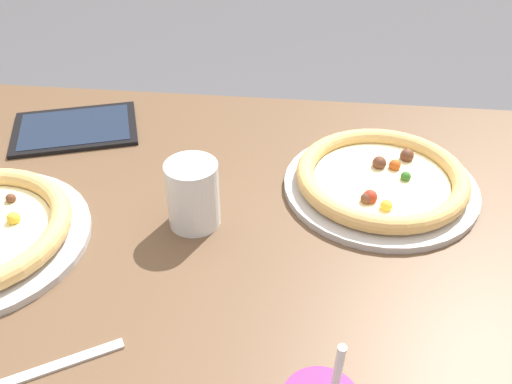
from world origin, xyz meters
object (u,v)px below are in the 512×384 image
at_px(pizza_far, 381,180).
at_px(tablet, 75,128).
at_px(water_cup_clear, 193,194).
at_px(fork, 31,375).

xyz_separation_m(pizza_far, tablet, (-0.59, 0.14, -0.02)).
relative_size(water_cup_clear, tablet, 0.39).
height_order(pizza_far, tablet, pizza_far).
bearing_deg(pizza_far, tablet, 167.06).
bearing_deg(fork, water_cup_clear, 65.89).
bearing_deg(water_cup_clear, tablet, 138.73).
height_order(water_cup_clear, tablet, water_cup_clear).
height_order(pizza_far, fork, pizza_far).
relative_size(pizza_far, tablet, 1.17).
bearing_deg(tablet, water_cup_clear, -41.27).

